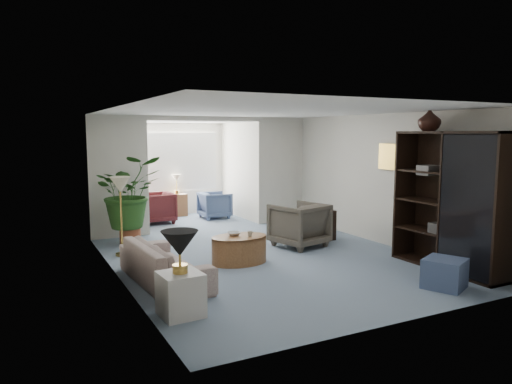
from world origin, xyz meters
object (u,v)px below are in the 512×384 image
floor_lamp (120,185)px  plant_pot (130,236)px  table_lamp (180,243)px  side_table_dark (321,225)px  wingback_chair (299,225)px  sunroom_chair_maroon (156,208)px  entertainment_cabinet (451,201)px  sunroom_table (177,205)px  coffee_bowl (234,234)px  sofa (164,262)px  ottoman (445,273)px  sunroom_chair_blue (215,205)px  framed_picture (391,157)px  coffee_table (239,250)px  coffee_cup (250,234)px  end_table (181,294)px  cabinet_urn (429,119)px

floor_lamp → plant_pot: size_ratio=0.90×
table_lamp → side_table_dark: bearing=34.8°
wingback_chair → sunroom_chair_maroon: (-1.77, 3.55, -0.05)m
entertainment_cabinet → sunroom_table: size_ratio=3.80×
coffee_bowl → wingback_chair: (1.56, 0.46, -0.06)m
side_table_dark → sunroom_chair_maroon: (-2.47, 3.25, 0.07)m
table_lamp → entertainment_cabinet: 4.38m
sofa → side_table_dark: 3.83m
wingback_chair → ottoman: bearing=84.6°
sofa → sunroom_chair_maroon: bearing=-17.8°
plant_pot → sunroom_chair_blue: bearing=36.9°
framed_picture → ottoman: bearing=-114.5°
plant_pot → table_lamp: bearing=-94.1°
side_table_dark → ottoman: 3.33m
coffee_table → coffee_bowl: coffee_bowl is taller
floor_lamp → sunroom_table: bearing=58.8°
coffee_cup → sunroom_table: sunroom_table is taller
coffee_bowl → coffee_table: bearing=-63.4°
sunroom_chair_blue → table_lamp: bearing=154.7°
sofa → end_table: 1.37m
coffee_cup → entertainment_cabinet: (2.63, -1.72, 0.59)m
end_table → coffee_table: 2.39m
side_table_dark → coffee_bowl: bearing=-161.4°
coffee_table → side_table_dark: 2.38m
plant_pot → sunroom_table: size_ratio=0.70×
framed_picture → sofa: size_ratio=0.26×
end_table → entertainment_cabinet: size_ratio=0.24×
sunroom_chair_blue → sunroom_chair_maroon: bearing=90.4°
cabinet_urn → coffee_bowl: bearing=153.3°
framed_picture → cabinet_urn: bearing=-101.8°
table_lamp → end_table: bearing=0.0°
side_table_dark → sunroom_chair_blue: sunroom_chair_blue is taller
floor_lamp → coffee_bowl: floor_lamp is taller
sunroom_chair_maroon → wingback_chair: bearing=26.9°
sunroom_chair_blue → end_table: bearing=154.7°
table_lamp → ottoman: 3.71m
entertainment_cabinet → sunroom_chair_maroon: size_ratio=2.69×
end_table → cabinet_urn: (4.38, 0.46, 2.10)m
wingback_chair → sunroom_table: (-1.02, 4.30, -0.13)m
coffee_bowl → side_table_dark: 2.40m
floor_lamp → sunroom_table: floor_lamp is taller
table_lamp → cabinet_urn: bearing=6.0°
end_table → table_lamp: size_ratio=1.18×
sofa → coffee_bowl: 1.46m
sofa → sunroom_chair_blue: size_ratio=2.70×
side_table_dark → sunroom_chair_blue: (-0.97, 3.25, 0.03)m
framed_picture → wingback_chair: bearing=152.4°
cabinet_urn → sunroom_chair_maroon: size_ratio=0.47×
floor_lamp → plant_pot: floor_lamp is taller
cabinet_urn → sofa: bearing=168.0°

